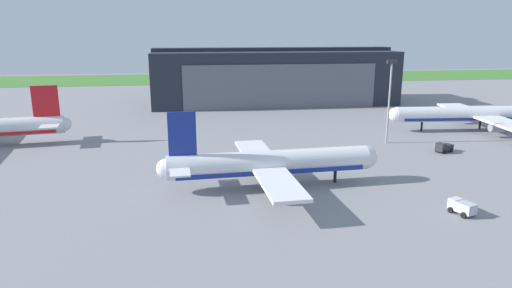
{
  "coord_description": "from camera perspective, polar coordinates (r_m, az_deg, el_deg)",
  "views": [
    {
      "loc": [
        -14.21,
        -69.13,
        26.48
      ],
      "look_at": [
        -1.02,
        21.69,
        3.05
      ],
      "focal_mm": 31.53,
      "sensor_mm": 36.0,
      "label": 1
    }
  ],
  "objects": [
    {
      "name": "ground_plane",
      "position": [
        75.38,
        3.16,
        -6.27
      ],
      "size": [
        440.0,
        440.0,
        0.0
      ],
      "primitive_type": "plane",
      "color": "gray"
    },
    {
      "name": "ops_van",
      "position": [
        108.02,
        22.73,
        -0.4
      ],
      "size": [
        4.71,
        3.61,
        2.2
      ],
      "color": "#28282D",
      "rests_on": "ground_plane"
    },
    {
      "name": "airliner_far_right",
      "position": [
        134.74,
        26.48,
        3.39
      ],
      "size": [
        49.09,
        38.32,
        13.49
      ],
      "color": "white",
      "rests_on": "ground_plane"
    },
    {
      "name": "grass_field_strip",
      "position": [
        254.75,
        -5.08,
        8.31
      ],
      "size": [
        440.0,
        56.0,
        0.08
      ],
      "primitive_type": "cube",
      "color": "#467E32",
      "rests_on": "ground_plane"
    },
    {
      "name": "airliner_near_left",
      "position": [
        77.18,
        1.9,
        -2.5
      ],
      "size": [
        38.67,
        34.78,
        13.71
      ],
      "color": "white",
      "rests_on": "ground_plane"
    },
    {
      "name": "pushback_tractor",
      "position": [
        73.36,
        24.68,
        -7.24
      ],
      "size": [
        3.23,
        4.14,
        2.05
      ],
      "color": "silver",
      "rests_on": "ground_plane"
    },
    {
      "name": "apron_light_mast",
      "position": [
        110.45,
        16.59,
        5.93
      ],
      "size": [
        2.4,
        0.5,
        19.69
      ],
      "color": "#99999E",
      "rests_on": "ground_plane"
    },
    {
      "name": "maintenance_hangar",
      "position": [
        167.61,
        2.22,
        8.54
      ],
      "size": [
        86.93,
        29.49,
        20.15
      ],
      "color": "#232833",
      "rests_on": "ground_plane"
    }
  ]
}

